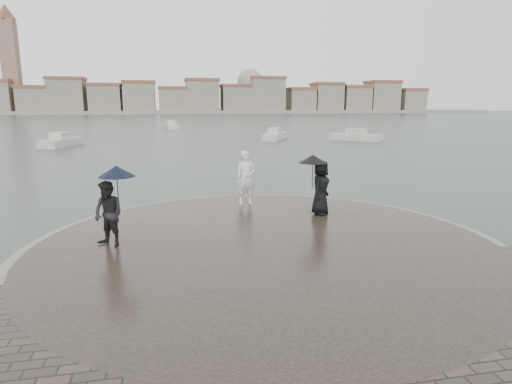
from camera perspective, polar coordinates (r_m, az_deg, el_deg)
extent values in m
plane|color=#2B3835|center=(8.25, 7.02, -16.74)|extent=(400.00, 400.00, 0.00)
cylinder|color=gray|center=(11.27, 1.34, -7.76)|extent=(12.50, 12.50, 0.32)
cylinder|color=#2D261E|center=(11.27, 1.34, -7.66)|extent=(11.90, 11.90, 0.36)
imported|color=silver|center=(15.24, -1.37, 1.91)|extent=(0.73, 0.51, 1.92)
imported|color=black|center=(11.38, -19.07, -2.78)|extent=(1.03, 1.00, 1.67)
cylinder|color=black|center=(11.34, -17.93, -0.09)|extent=(0.02, 0.02, 0.90)
cone|color=black|center=(11.24, -18.11, 2.66)|extent=(0.95, 0.95, 0.28)
imported|color=black|center=(13.99, 8.60, 0.56)|extent=(0.98, 1.02, 1.76)
cylinder|color=black|center=(13.92, 7.55, 2.29)|extent=(0.02, 0.02, 0.90)
cone|color=black|center=(13.85, 7.60, 4.41)|extent=(0.97, 0.97, 0.26)
cube|color=gray|center=(169.90, -10.98, 10.42)|extent=(260.00, 20.00, 1.20)
cube|color=gray|center=(172.98, -27.41, 10.66)|extent=(10.00, 10.00, 9.00)
cube|color=brown|center=(173.06, -27.56, 12.30)|extent=(10.60, 10.60, 1.00)
cube|color=gray|center=(170.42, -23.83, 11.48)|extent=(12.00, 10.00, 12.00)
cube|color=brown|center=(170.62, -24.01, 13.65)|extent=(12.60, 10.60, 1.00)
cube|color=gray|center=(168.25, -19.39, 11.47)|extent=(11.00, 10.00, 10.00)
cube|color=brown|center=(168.38, -19.52, 13.34)|extent=(11.60, 10.60, 1.00)
cube|color=gray|center=(167.14, -15.24, 11.89)|extent=(11.00, 10.00, 11.00)
cube|color=brown|center=(167.30, -15.35, 13.94)|extent=(11.60, 10.60, 1.00)
cube|color=gray|center=(166.87, -11.02, 11.74)|extent=(10.00, 10.00, 9.00)
cube|color=brown|center=(166.96, -11.09, 13.45)|extent=(10.60, 10.60, 1.00)
cube|color=gray|center=(167.40, -7.19, 12.37)|extent=(12.00, 10.00, 12.00)
cube|color=brown|center=(167.61, -7.24, 14.59)|extent=(12.60, 10.60, 1.00)
cube|color=gray|center=(168.93, -2.68, 12.10)|extent=(11.00, 10.00, 10.00)
cube|color=brown|center=(169.06, -2.70, 13.97)|extent=(11.60, 10.60, 1.00)
cube|color=gray|center=(171.23, 1.38, 12.61)|extent=(13.00, 10.00, 13.00)
cube|color=brown|center=(171.48, 1.40, 14.95)|extent=(13.60, 10.60, 1.00)
cube|color=gray|center=(174.89, 5.95, 11.88)|extent=(10.00, 10.00, 9.00)
cube|color=brown|center=(174.98, 5.99, 13.52)|extent=(10.60, 10.60, 1.00)
cube|color=gray|center=(178.50, 9.41, 12.10)|extent=(11.00, 10.00, 11.00)
cube|color=brown|center=(178.65, 9.47, 14.03)|extent=(11.60, 10.60, 1.00)
cube|color=gray|center=(183.10, 12.99, 11.80)|extent=(11.00, 10.00, 10.00)
cube|color=brown|center=(183.22, 13.07, 13.52)|extent=(11.60, 10.60, 1.00)
cube|color=gray|center=(188.37, 16.40, 11.92)|extent=(12.00, 10.00, 12.00)
cube|color=brown|center=(188.55, 16.52, 13.89)|extent=(12.60, 10.60, 1.00)
cube|color=gray|center=(194.73, 19.82, 11.24)|extent=(10.00, 10.00, 9.00)
cube|color=brown|center=(194.81, 19.93, 12.71)|extent=(10.60, 10.60, 1.00)
cube|color=#846654|center=(177.27, -29.83, 14.16)|extent=(5.00, 5.00, 32.00)
cone|color=brown|center=(179.48, -30.47, 20.03)|extent=(6.80, 6.80, 5.00)
sphere|color=gray|center=(172.12, -0.77, 14.44)|extent=(10.00, 10.00, 10.00)
cube|color=beige|center=(43.86, -24.52, 5.89)|extent=(2.94, 5.73, 0.90)
cube|color=beige|center=(43.82, -24.59, 6.67)|extent=(1.67, 2.24, 0.90)
cube|color=beige|center=(47.43, 2.54, 7.30)|extent=(3.93, 5.62, 0.90)
cube|color=beige|center=(47.39, 2.55, 8.02)|extent=(1.98, 2.33, 0.90)
cube|color=beige|center=(68.70, -11.25, 8.46)|extent=(2.12, 5.63, 0.90)
cube|color=beige|center=(68.67, -11.27, 8.96)|extent=(1.39, 2.11, 0.90)
cube|color=beige|center=(47.42, 13.16, 7.00)|extent=(5.14, 4.89, 0.90)
cube|color=beige|center=(47.38, 13.19, 7.73)|extent=(2.29, 2.23, 0.90)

